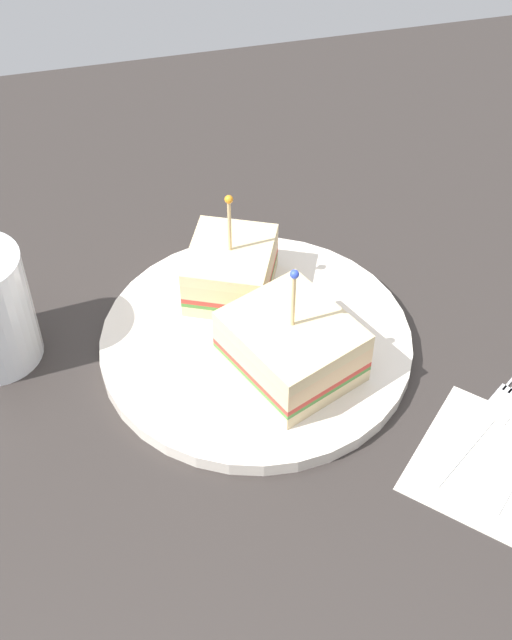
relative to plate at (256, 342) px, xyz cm
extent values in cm
cube|color=#2D2826|center=(0.00, 0.00, -1.63)|extent=(101.93, 101.93, 2.00)
cylinder|color=silver|center=(0.00, 0.00, 0.00)|extent=(26.03, 26.03, 1.26)
cube|color=beige|center=(3.97, 1.89, 1.25)|extent=(12.11, 11.48, 1.23)
cube|color=#478438|center=(3.97, 1.89, 2.06)|extent=(12.11, 11.48, 0.40)
cube|color=red|center=(3.97, 1.89, 2.51)|extent=(12.11, 11.48, 0.50)
cube|color=#E0B784|center=(3.97, 1.89, 3.58)|extent=(12.11, 11.48, 1.64)
cube|color=beige|center=(3.97, 1.89, 5.02)|extent=(12.11, 11.48, 1.23)
cylinder|color=tan|center=(3.97, 1.89, 7.89)|extent=(0.30, 0.30, 5.75)
sphere|color=blue|center=(3.97, 1.89, 10.77)|extent=(0.70, 0.70, 0.70)
cube|color=beige|center=(-6.17, -0.73, 1.19)|extent=(10.23, 9.66, 1.12)
cube|color=#478438|center=(-6.17, -0.73, 1.95)|extent=(10.23, 9.66, 0.40)
cube|color=red|center=(-6.17, -0.73, 2.40)|extent=(10.23, 9.66, 0.50)
cube|color=#E0B784|center=(-6.17, -0.73, 3.39)|extent=(10.23, 9.66, 1.47)
cube|color=beige|center=(-6.17, -0.73, 4.68)|extent=(10.23, 9.66, 1.12)
cylinder|color=tan|center=(-6.17, -0.73, 7.58)|extent=(0.30, 0.30, 5.80)
sphere|color=orange|center=(-6.17, -0.73, 10.48)|extent=(0.70, 0.70, 0.70)
cube|color=beige|center=(15.76, 14.05, -0.56)|extent=(15.45, 15.46, 0.15)
cube|color=silver|center=(14.20, 12.74, -0.46)|extent=(5.31, 7.09, 0.35)
cube|color=silver|center=(10.74, 17.57, -0.46)|extent=(3.88, 4.21, 0.35)
cube|color=silver|center=(8.85, 18.92, -0.46)|extent=(1.31, 1.73, 0.35)
camera|label=1|loc=(47.82, -11.74, 52.41)|focal=48.14mm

